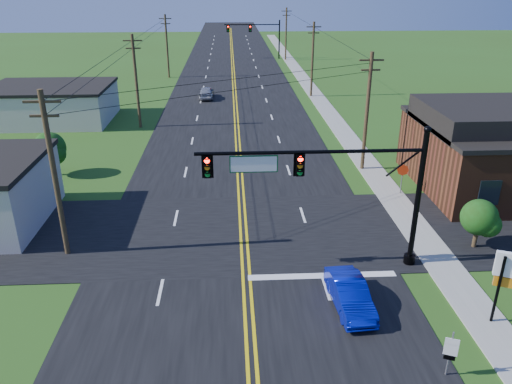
{
  "coord_description": "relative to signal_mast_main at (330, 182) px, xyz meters",
  "views": [
    {
      "loc": [
        -0.48,
        -14.22,
        13.92
      ],
      "look_at": [
        0.81,
        10.0,
        3.43
      ],
      "focal_mm": 35.0,
      "sensor_mm": 36.0,
      "label": 1
    }
  ],
  "objects": [
    {
      "name": "utility_pole_left_b",
      "position": [
        -13.84,
        27.0,
        -0.03
      ],
      "size": [
        1.8,
        0.28,
        9.0
      ],
      "color": "#372619",
      "rests_on": "ground"
    },
    {
      "name": "stop_sign",
      "position": [
        6.89,
        8.98,
        -3.17
      ],
      "size": [
        0.78,
        0.16,
        2.2
      ],
      "rotation": [
        0.0,
        0.0,
        -0.15
      ],
      "color": "slate",
      "rests_on": "ground"
    },
    {
      "name": "cream_bldg_far",
      "position": [
        -23.34,
        30.0,
        -2.89
      ],
      "size": [
        12.2,
        9.2,
        3.7
      ],
      "color": "beige",
      "rests_on": "ground"
    },
    {
      "name": "signal_mast_far",
      "position": [
        0.1,
        72.0,
        -0.2
      ],
      "size": [
        10.98,
        0.6,
        7.48
      ],
      "color": "black",
      "rests_on": "ground"
    },
    {
      "name": "shrub_corner",
      "position": [
        8.66,
        1.5,
        -2.9
      ],
      "size": [
        2.0,
        2.0,
        2.86
      ],
      "color": "#372619",
      "rests_on": "ground"
    },
    {
      "name": "utility_pole_left_c",
      "position": [
        -13.84,
        54.0,
        -0.03
      ],
      "size": [
        1.8,
        0.28,
        9.0
      ],
      "color": "#372619",
      "rests_on": "ground"
    },
    {
      "name": "road_cross",
      "position": [
        -4.34,
        4.0,
        -4.73
      ],
      "size": [
        70.0,
        10.0,
        0.04
      ],
      "primitive_type": "cube",
      "color": "black",
      "rests_on": "ground"
    },
    {
      "name": "blue_car",
      "position": [
        0.43,
        -3.62,
        -4.08
      ],
      "size": [
        1.7,
        4.15,
        1.34
      ],
      "primitive_type": "imported",
      "rotation": [
        0.0,
        0.0,
        0.07
      ],
      "color": "#0713A1",
      "rests_on": "ground"
    },
    {
      "name": "ground",
      "position": [
        -4.34,
        -8.0,
        -4.75
      ],
      "size": [
        260.0,
        260.0,
        0.0
      ],
      "primitive_type": "plane",
      "color": "#2A4C15",
      "rests_on": "ground"
    },
    {
      "name": "route_sign",
      "position": [
        3.16,
        -8.02,
        -3.57
      ],
      "size": [
        0.48,
        0.22,
        2.03
      ],
      "rotation": [
        0.0,
        0.0,
        -0.39
      ],
      "color": "slate",
      "rests_on": "ground"
    },
    {
      "name": "sidewalk",
      "position": [
        6.16,
        32.0,
        -4.71
      ],
      "size": [
        2.0,
        160.0,
        0.08
      ],
      "primitive_type": "cube",
      "color": "gray",
      "rests_on": "ground"
    },
    {
      "name": "utility_pole_right_a",
      "position": [
        5.46,
        14.0,
        -0.03
      ],
      "size": [
        1.8,
        0.28,
        9.0
      ],
      "color": "#372619",
      "rests_on": "ground"
    },
    {
      "name": "tree_right_back",
      "position": [
        11.66,
        18.0,
        -2.15
      ],
      "size": [
        3.0,
        3.0,
        4.1
      ],
      "color": "#372619",
      "rests_on": "ground"
    },
    {
      "name": "distant_car",
      "position": [
        -7.68,
        39.48,
        -4.02
      ],
      "size": [
        1.86,
        4.35,
        1.47
      ],
      "primitive_type": "imported",
      "rotation": [
        0.0,
        0.0,
        3.11
      ],
      "color": "#A0A1A5",
      "rests_on": "ground"
    },
    {
      "name": "utility_pole_right_c",
      "position": [
        5.46,
        70.0,
        -0.03
      ],
      "size": [
        1.8,
        0.28,
        9.0
      ],
      "color": "#372619",
      "rests_on": "ground"
    },
    {
      "name": "road_main",
      "position": [
        -4.34,
        42.0,
        -4.73
      ],
      "size": [
        16.0,
        220.0,
        0.04
      ],
      "primitive_type": "cube",
      "color": "black",
      "rests_on": "ground"
    },
    {
      "name": "tree_left",
      "position": [
        -18.34,
        14.0,
        -2.59
      ],
      "size": [
        2.4,
        2.4,
        3.37
      ],
      "color": "#372619",
      "rests_on": "ground"
    },
    {
      "name": "utility_pole_right_b",
      "position": [
        5.46,
        40.0,
        -0.03
      ],
      "size": [
        1.8,
        0.28,
        9.0
      ],
      "color": "#372619",
      "rests_on": "ground"
    },
    {
      "name": "utility_pole_left_a",
      "position": [
        -13.84,
        2.0,
        -0.03
      ],
      "size": [
        1.8,
        0.28,
        9.0
      ],
      "color": "#372619",
      "rests_on": "ground"
    },
    {
      "name": "signal_mast_main",
      "position": [
        0.0,
        0.0,
        0.0
      ],
      "size": [
        11.3,
        0.6,
        7.48
      ],
      "color": "black",
      "rests_on": "ground"
    }
  ]
}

